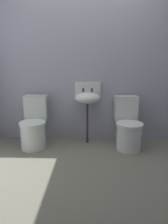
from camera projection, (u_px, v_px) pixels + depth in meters
The scene contains 5 objects.
ground_plane at pixel (83, 177), 2.58m from camera, with size 3.53×2.77×0.08m, color slate.
wall_back at pixel (86, 72), 3.49m from camera, with size 3.53×0.10×2.28m, color #A1A3B2.
toilet_left at pixel (34, 126), 3.33m from camera, with size 0.42×0.60×0.78m.
toilet_right at pixel (128, 128), 3.28m from camera, with size 0.42×0.61×0.78m.
sink at pixel (87, 98), 3.38m from camera, with size 0.42×0.35×0.99m.
Camera 1 is at (0.10, -2.31, 1.36)m, focal length 34.06 mm.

